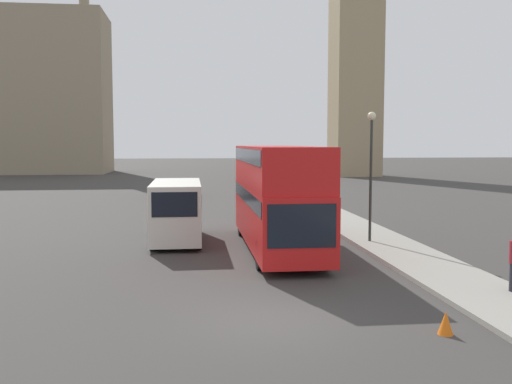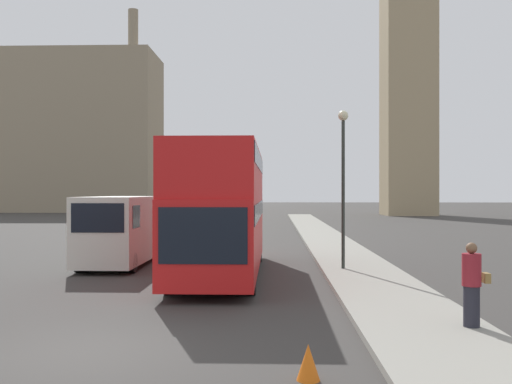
{
  "view_description": "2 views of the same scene",
  "coord_description": "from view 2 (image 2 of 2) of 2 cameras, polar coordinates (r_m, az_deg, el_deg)",
  "views": [
    {
      "loc": [
        -2.03,
        -13.71,
        4.44
      ],
      "look_at": [
        0.59,
        8.91,
        2.47
      ],
      "focal_mm": 40.0,
      "sensor_mm": 36.0,
      "label": 1
    },
    {
      "loc": [
        3.3,
        -10.09,
        2.86
      ],
      "look_at": [
        2.43,
        17.68,
        2.87
      ],
      "focal_mm": 40.0,
      "sensor_mm": 36.0,
      "label": 2
    }
  ],
  "objects": [
    {
      "name": "ground_plane",
      "position": [
        10.99,
        -16.32,
        -15.09
      ],
      "size": [
        300.0,
        300.0,
        0.0
      ],
      "primitive_type": "plane",
      "color": "#383533"
    },
    {
      "name": "sidewalk_strip",
      "position": [
        10.91,
        18.76,
        -14.8
      ],
      "size": [
        2.75,
        120.0,
        0.15
      ],
      "color": "gray",
      "rests_on": "ground_plane"
    },
    {
      "name": "building_block_distant",
      "position": [
        89.9,
        -19.27,
        5.58
      ],
      "size": [
        29.62,
        11.47,
        28.28
      ],
      "color": "gray",
      "rests_on": "ground_plane"
    },
    {
      "name": "red_double_decker_bus",
      "position": [
        19.65,
        -3.4,
        -1.34
      ],
      "size": [
        2.59,
        10.72,
        4.29
      ],
      "color": "red",
      "rests_on": "ground_plane"
    },
    {
      "name": "white_van",
      "position": [
        22.73,
        -13.43,
        -3.61
      ],
      "size": [
        2.16,
        5.86,
        2.69
      ],
      "color": "silver",
      "rests_on": "ground_plane"
    },
    {
      "name": "pedestrian",
      "position": [
        12.4,
        20.79,
        -8.66
      ],
      "size": [
        0.54,
        0.38,
        1.69
      ],
      "color": "#23232D",
      "rests_on": "sidewalk_strip"
    },
    {
      "name": "street_lamp",
      "position": [
        20.51,
        8.71,
        2.75
      ],
      "size": [
        0.36,
        0.36,
        5.61
      ],
      "color": "#2D332D",
      "rests_on": "sidewalk_strip"
    },
    {
      "name": "parked_sedan",
      "position": [
        43.19,
        -6.57,
        -2.9
      ],
      "size": [
        1.89,
        4.78,
        1.52
      ],
      "color": "black",
      "rests_on": "ground_plane"
    },
    {
      "name": "traffic_cone",
      "position": [
        9.06,
        5.25,
        -16.59
      ],
      "size": [
        0.36,
        0.36,
        0.55
      ],
      "color": "orange",
      "rests_on": "ground_plane"
    }
  ]
}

